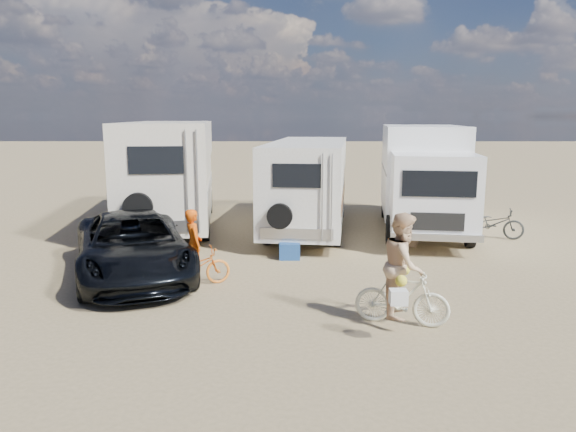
{
  "coord_description": "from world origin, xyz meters",
  "views": [
    {
      "loc": [
        -0.8,
        -10.16,
        3.66
      ],
      "look_at": [
        -0.86,
        2.42,
        1.3
      ],
      "focal_mm": 33.14,
      "sensor_mm": 36.0,
      "label": 1
    }
  ],
  "objects_px": {
    "bike_parked": "(493,223)",
    "cooler": "(290,251)",
    "rv_main": "(308,186)",
    "box_truck": "(424,179)",
    "bike_man": "(194,267)",
    "rider_woman": "(403,275)",
    "crate": "(409,239)",
    "rv_left": "(171,175)",
    "dark_suv": "(133,246)",
    "rider_man": "(194,252)",
    "bike_woman": "(402,298)"
  },
  "relations": [
    {
      "from": "rv_left",
      "to": "crate",
      "type": "xyz_separation_m",
      "value": [
        7.41,
        -2.71,
        -1.56
      ]
    },
    {
      "from": "dark_suv",
      "to": "cooler",
      "type": "relative_size",
      "value": 9.8
    },
    {
      "from": "box_truck",
      "to": "bike_man",
      "type": "distance_m",
      "value": 8.72
    },
    {
      "from": "rv_main",
      "to": "bike_parked",
      "type": "xyz_separation_m",
      "value": [
        5.57,
        -1.31,
        -0.97
      ]
    },
    {
      "from": "bike_parked",
      "to": "cooler",
      "type": "xyz_separation_m",
      "value": [
        -6.18,
        -2.41,
        -0.25
      ]
    },
    {
      "from": "bike_man",
      "to": "bike_parked",
      "type": "height_order",
      "value": "bike_parked"
    },
    {
      "from": "rv_left",
      "to": "dark_suv",
      "type": "relative_size",
      "value": 1.49
    },
    {
      "from": "rv_left",
      "to": "rv_main",
      "type": "bearing_deg",
      "value": -13.63
    },
    {
      "from": "bike_woman",
      "to": "rider_woman",
      "type": "height_order",
      "value": "rider_woman"
    },
    {
      "from": "bike_man",
      "to": "box_truck",
      "type": "bearing_deg",
      "value": -72.43
    },
    {
      "from": "rv_main",
      "to": "bike_parked",
      "type": "height_order",
      "value": "rv_main"
    },
    {
      "from": "rider_woman",
      "to": "bike_parked",
      "type": "relative_size",
      "value": 1.04
    },
    {
      "from": "rv_left",
      "to": "rider_woman",
      "type": "xyz_separation_m",
      "value": [
        5.97,
        -8.68,
        -0.82
      ]
    },
    {
      "from": "bike_woman",
      "to": "rider_man",
      "type": "bearing_deg",
      "value": 78.06
    },
    {
      "from": "rider_woman",
      "to": "crate",
      "type": "bearing_deg",
      "value": 2.59
    },
    {
      "from": "rv_main",
      "to": "cooler",
      "type": "bearing_deg",
      "value": -92.64
    },
    {
      "from": "bike_parked",
      "to": "rv_left",
      "type": "bearing_deg",
      "value": 95.91
    },
    {
      "from": "rv_main",
      "to": "bike_man",
      "type": "relative_size",
      "value": 4.61
    },
    {
      "from": "rv_main",
      "to": "crate",
      "type": "distance_m",
      "value": 3.81
    },
    {
      "from": "rv_main",
      "to": "bike_woman",
      "type": "bearing_deg",
      "value": -73.68
    },
    {
      "from": "dark_suv",
      "to": "crate",
      "type": "bearing_deg",
      "value": 2.78
    },
    {
      "from": "rider_man",
      "to": "bike_parked",
      "type": "xyz_separation_m",
      "value": [
        8.26,
        4.67,
        -0.3
      ]
    },
    {
      "from": "rv_left",
      "to": "bike_man",
      "type": "xyz_separation_m",
      "value": [
        1.89,
        -6.49,
        -1.32
      ]
    },
    {
      "from": "rv_main",
      "to": "box_truck",
      "type": "relative_size",
      "value": 1.05
    },
    {
      "from": "rv_main",
      "to": "rider_woman",
      "type": "xyz_separation_m",
      "value": [
        1.39,
        -8.17,
        -0.51
      ]
    },
    {
      "from": "rider_man",
      "to": "rider_woman",
      "type": "height_order",
      "value": "rider_woman"
    },
    {
      "from": "bike_man",
      "to": "rv_left",
      "type": "bearing_deg",
      "value": -8.53
    },
    {
      "from": "rider_woman",
      "to": "bike_man",
      "type": "bearing_deg",
      "value": 78.06
    },
    {
      "from": "rider_man",
      "to": "crate",
      "type": "bearing_deg",
      "value": -80.37
    },
    {
      "from": "bike_man",
      "to": "bike_parked",
      "type": "distance_m",
      "value": 9.49
    },
    {
      "from": "rv_main",
      "to": "bike_man",
      "type": "distance_m",
      "value": 6.63
    },
    {
      "from": "crate",
      "to": "cooler",
      "type": "bearing_deg",
      "value": -156.25
    },
    {
      "from": "rv_main",
      "to": "rv_left",
      "type": "distance_m",
      "value": 4.61
    },
    {
      "from": "box_truck",
      "to": "bike_man",
      "type": "xyz_separation_m",
      "value": [
        -6.38,
        -5.81,
        -1.26
      ]
    },
    {
      "from": "bike_parked",
      "to": "box_truck",
      "type": "bearing_deg",
      "value": 74.81
    },
    {
      "from": "bike_man",
      "to": "rider_woman",
      "type": "bearing_deg",
      "value": -142.92
    },
    {
      "from": "bike_parked",
      "to": "rv_main",
      "type": "bearing_deg",
      "value": 92.86
    },
    {
      "from": "rv_main",
      "to": "crate",
      "type": "relative_size",
      "value": 16.14
    },
    {
      "from": "bike_parked",
      "to": "cooler",
      "type": "height_order",
      "value": "bike_parked"
    },
    {
      "from": "rv_main",
      "to": "bike_parked",
      "type": "bearing_deg",
      "value": -6.61
    },
    {
      "from": "cooler",
      "to": "crate",
      "type": "relative_size",
      "value": 1.17
    },
    {
      "from": "rider_man",
      "to": "cooler",
      "type": "relative_size",
      "value": 2.87
    },
    {
      "from": "crate",
      "to": "bike_man",
      "type": "bearing_deg",
      "value": -145.62
    },
    {
      "from": "bike_man",
      "to": "cooler",
      "type": "relative_size",
      "value": 3.0
    },
    {
      "from": "rv_main",
      "to": "dark_suv",
      "type": "xyz_separation_m",
      "value": [
        -4.22,
        -5.26,
        -0.71
      ]
    },
    {
      "from": "rv_main",
      "to": "bike_woman",
      "type": "xyz_separation_m",
      "value": [
        1.39,
        -8.17,
        -0.94
      ]
    },
    {
      "from": "rv_main",
      "to": "bike_woman",
      "type": "relative_size",
      "value": 4.44
    },
    {
      "from": "dark_suv",
      "to": "crate",
      "type": "relative_size",
      "value": 11.43
    },
    {
      "from": "bike_man",
      "to": "rider_man",
      "type": "bearing_deg",
      "value": -0.0
    },
    {
      "from": "cooler",
      "to": "dark_suv",
      "type": "bearing_deg",
      "value": -157.89
    }
  ]
}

